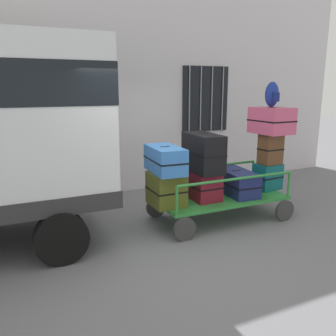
{
  "coord_description": "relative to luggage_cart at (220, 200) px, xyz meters",
  "views": [
    {
      "loc": [
        -2.12,
        -4.88,
        2.27
      ],
      "look_at": [
        0.16,
        0.06,
        1.02
      ],
      "focal_mm": 37.51,
      "sensor_mm": 36.0,
      "label": 1
    }
  ],
  "objects": [
    {
      "name": "suitcase_left_bottom",
      "position": [
        -1.04,
        -0.03,
        0.33
      ],
      "size": [
        0.51,
        0.59,
        0.54
      ],
      "color": "#4C5119",
      "rests_on": "luggage_cart"
    },
    {
      "name": "luggage_cart",
      "position": [
        0.0,
        0.0,
        0.0
      ],
      "size": [
        2.32,
        1.17,
        0.42
      ],
      "color": "#2D8438",
      "rests_on": "ground"
    },
    {
      "name": "cart_railing",
      "position": [
        -0.0,
        -0.0,
        0.44
      ],
      "size": [
        2.21,
        1.03,
        0.45
      ],
      "color": "#2D8438",
      "rests_on": "luggage_cart"
    },
    {
      "name": "suitcase_center_bottom",
      "position": [
        0.35,
        0.03,
        0.28
      ],
      "size": [
        0.53,
        0.97,
        0.42
      ],
      "color": "navy",
      "rests_on": "luggage_cart"
    },
    {
      "name": "suitcase_midright_bottom",
      "position": [
        1.04,
        0.01,
        0.31
      ],
      "size": [
        0.5,
        0.4,
        0.49
      ],
      "color": "#0F5960",
      "rests_on": "luggage_cart"
    },
    {
      "name": "building_wall",
      "position": [
        -1.15,
        2.49,
        2.15
      ],
      "size": [
        12.0,
        0.38,
        5.0
      ],
      "color": "silver",
      "rests_on": "ground"
    },
    {
      "name": "ground_plane",
      "position": [
        -1.15,
        -0.06,
        -0.35
      ],
      "size": [
        40.0,
        40.0,
        0.0
      ],
      "primitive_type": "plane",
      "color": "slate"
    },
    {
      "name": "suitcase_midleft_bottom",
      "position": [
        -0.35,
        0.03,
        0.31
      ],
      "size": [
        0.45,
        0.68,
        0.48
      ],
      "color": "maroon",
      "rests_on": "luggage_cart"
    },
    {
      "name": "suitcase_midright_middle",
      "position": [
        1.04,
        -0.02,
        0.83
      ],
      "size": [
        0.41,
        0.31,
        0.56
      ],
      "color": "brown",
      "rests_on": "suitcase_midright_bottom"
    },
    {
      "name": "backpack",
      "position": [
        1.05,
        0.04,
        1.8
      ],
      "size": [
        0.27,
        0.22,
        0.44
      ],
      "color": "navy",
      "rests_on": "suitcase_midright_top"
    },
    {
      "name": "suitcase_midright_top",
      "position": [
        1.04,
        0.01,
        1.34
      ],
      "size": [
        0.57,
        0.72,
        0.47
      ],
      "color": "#CC4C72",
      "rests_on": "suitcase_midright_middle"
    },
    {
      "name": "suitcase_left_middle",
      "position": [
        -1.04,
        0.01,
        0.81
      ],
      "size": [
        0.49,
        0.88,
        0.42
      ],
      "color": "#3372C6",
      "rests_on": "suitcase_left_bottom"
    },
    {
      "name": "suitcase_midleft_middle",
      "position": [
        -0.35,
        0.02,
        0.87
      ],
      "size": [
        0.46,
        0.89,
        0.63
      ],
      "color": "black",
      "rests_on": "suitcase_midleft_bottom"
    }
  ]
}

